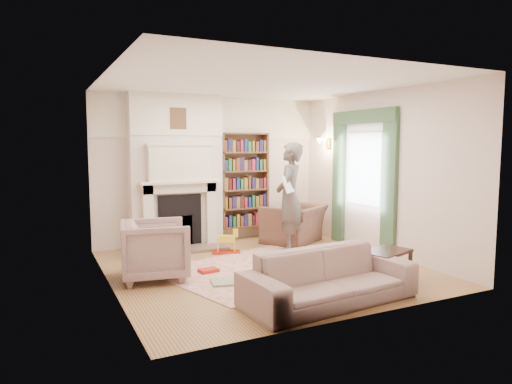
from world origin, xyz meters
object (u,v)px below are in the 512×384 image
bookcase (244,180)px  armchair_left (155,250)px  armchair_reading (294,224)px  paraffin_heater (137,241)px  man_reading (290,197)px  coffee_table (386,266)px  rocking_horse (226,241)px  sofa (329,277)px

bookcase → armchair_left: size_ratio=2.02×
armchair_reading → paraffin_heater: 2.98m
paraffin_heater → bookcase: bearing=15.0°
man_reading → paraffin_heater: man_reading is taller
coffee_table → rocking_horse: 2.84m
armchair_reading → coffee_table: bearing=54.6°
sofa → coffee_table: (1.16, 0.32, -0.09)m
armchair_reading → sofa: 3.39m
man_reading → sofa: bearing=25.8°
armchair_left → rocking_horse: bearing=-47.8°
bookcase → rocking_horse: bookcase is taller
armchair_left → rocking_horse: size_ratio=1.89×
armchair_left → bookcase: bearing=-39.8°
paraffin_heater → sofa: bearing=-63.4°
armchair_reading → sofa: (-1.35, -3.11, -0.05)m
armchair_left → paraffin_heater: bearing=9.2°
man_reading → armchair_reading: bearing=-171.2°
armchair_left → coffee_table: bearing=-109.9°
bookcase → coffee_table: bearing=-81.6°
armchair_reading → coffee_table: armchair_reading is taller
armchair_reading → paraffin_heater: armchair_reading is taller
sofa → coffee_table: size_ratio=3.07×
bookcase → man_reading: bookcase is taller
armchair_reading → bookcase: bearing=-77.5°
armchair_left → paraffin_heater: armchair_left is taller
coffee_table → paraffin_heater: paraffin_heater is taller
sofa → armchair_left: bearing=126.0°
armchair_left → rocking_horse: 1.74m
sofa → rocking_horse: size_ratio=4.45×
paraffin_heater → rocking_horse: paraffin_heater is taller
paraffin_heater → man_reading: bearing=-16.2°
coffee_table → sofa: bearing=177.4°
armchair_reading → armchair_left: size_ratio=1.21×
man_reading → rocking_horse: 1.35m
paraffin_heater → armchair_reading: bearing=-2.6°
armchair_reading → man_reading: 0.96m
man_reading → rocking_horse: size_ratio=3.98×
paraffin_heater → rocking_horse: size_ratio=1.14×
coffee_table → paraffin_heater: bearing=115.4°
man_reading → coffee_table: 2.32m
armchair_left → paraffin_heater: 1.35m
armchair_reading → sofa: size_ratio=0.52×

